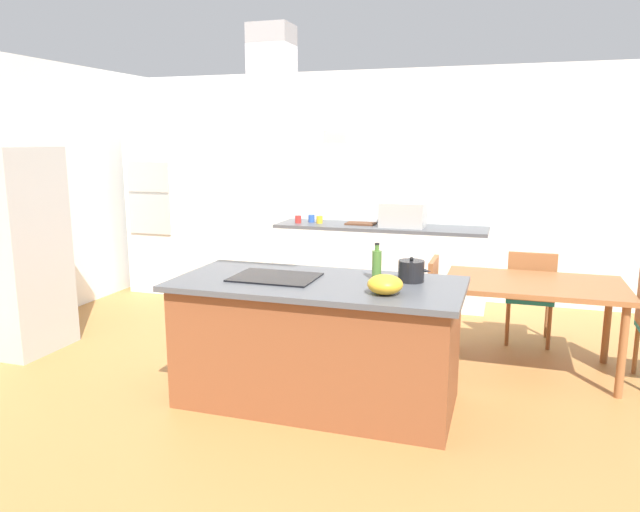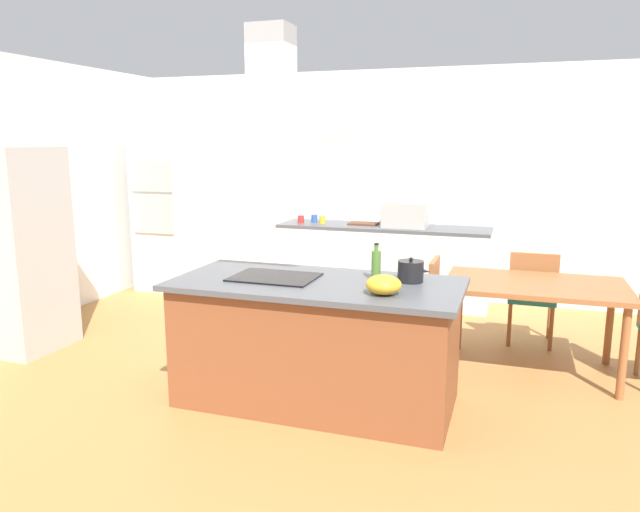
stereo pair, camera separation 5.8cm
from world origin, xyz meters
name	(u,v)px [view 1 (the left image)]	position (x,y,z in m)	size (l,w,h in m)	color
ground	(365,337)	(0.00, 1.50, 0.00)	(16.00, 16.00, 0.00)	#AD753D
wall_back	(401,185)	(0.00, 3.25, 1.35)	(7.20, 0.10, 2.70)	white
wall_left	(27,193)	(-3.45, 1.00, 1.35)	(0.10, 8.80, 2.70)	white
kitchen_island	(317,342)	(0.00, 0.00, 0.45)	(2.03, 0.97, 0.90)	brown
cooktop	(275,277)	(-0.32, 0.00, 0.91)	(0.60, 0.44, 0.01)	black
tea_kettle	(411,271)	(0.63, 0.19, 0.98)	(0.23, 0.18, 0.18)	black
olive_oil_bottle	(377,264)	(0.39, 0.16, 1.01)	(0.07, 0.07, 0.27)	#47722D
mixing_bowl	(385,284)	(0.53, -0.21, 0.96)	(0.23, 0.23, 0.13)	gold
back_counter	(379,263)	(-0.17, 2.88, 0.45)	(2.46, 0.62, 0.90)	white
countertop_microwave	(403,215)	(0.10, 2.88, 1.04)	(0.50, 0.38, 0.28)	#B2AFAA
coffee_mug_red	(298,219)	(-1.16, 2.80, 0.95)	(0.08, 0.08, 0.09)	red
coffee_mug_blue	(311,218)	(-1.03, 2.93, 0.95)	(0.08, 0.08, 0.09)	#2D56B2
coffee_mug_yellow	(320,220)	(-0.90, 2.86, 0.95)	(0.08, 0.08, 0.09)	gold
cutting_board	(361,223)	(-0.41, 2.93, 0.91)	(0.34, 0.24, 0.02)	#59331E
wall_oven_stack	(164,203)	(-2.90, 2.65, 1.10)	(0.70, 0.66, 2.20)	white
refrigerator	(9,250)	(-2.98, 0.24, 0.91)	(0.80, 0.73, 1.82)	#B2AFAA
dining_table	(534,292)	(1.49, 1.11, 0.67)	(1.40, 0.90, 0.75)	#995B33
chair_facing_back_wall	(530,291)	(1.49, 1.77, 0.51)	(0.42, 0.42, 0.89)	teal
chair_at_left_end	(420,302)	(0.57, 1.11, 0.51)	(0.42, 0.42, 0.89)	teal
range_hood	(273,106)	(-0.32, 0.00, 2.10)	(0.90, 0.55, 0.78)	#ADADB2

